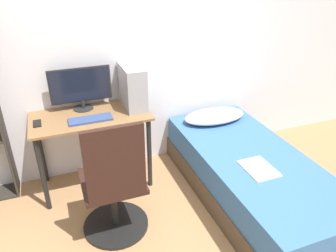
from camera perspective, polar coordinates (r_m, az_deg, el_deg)
The scene contains 10 objects.
wall_back at distance 3.28m, azimuth -8.38°, elevation 12.70°, with size 8.00×0.05×2.50m.
desk at distance 3.16m, azimuth -13.16°, elevation -0.24°, with size 1.08×0.55×0.77m.
office_chair at distance 2.67m, azimuth -9.31°, elevation -11.37°, with size 0.55×0.55×1.07m.
bed at distance 3.20m, azimuth 14.19°, elevation -8.63°, with size 0.92×2.04×0.47m.
pillow at distance 3.59m, azimuth 8.10°, elevation 1.74°, with size 0.70×0.36×0.11m.
magazine at distance 2.89m, azimuth 15.53°, elevation -7.15°, with size 0.24×0.32×0.01m.
monitor at distance 3.17m, azimuth -14.96°, elevation 6.56°, with size 0.57×0.19×0.40m.
keyboard at distance 3.00m, azimuth -13.35°, elevation 1.13°, with size 0.38×0.14×0.02m.
pc_tower at distance 3.14m, azimuth -6.23°, elevation 6.83°, with size 0.19×0.40×0.41m.
phone at distance 3.08m, azimuth -21.83°, elevation 0.42°, with size 0.07×0.14×0.01m.
Camera 1 is at (-0.68, -1.69, 2.08)m, focal length 35.00 mm.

